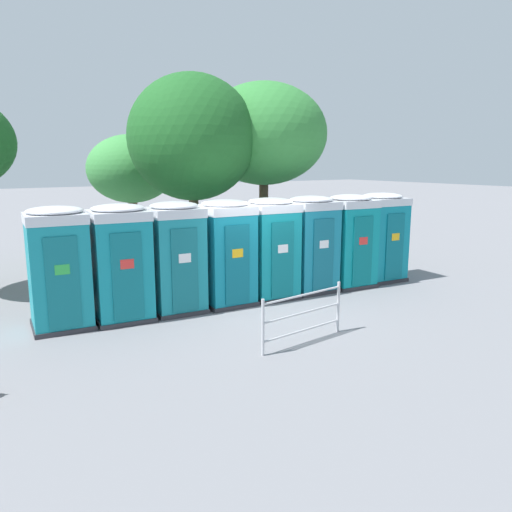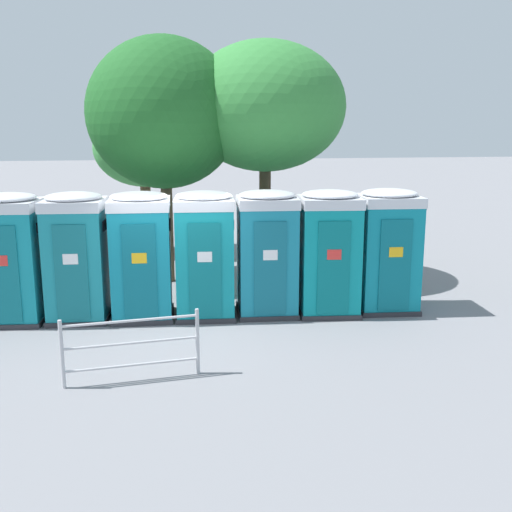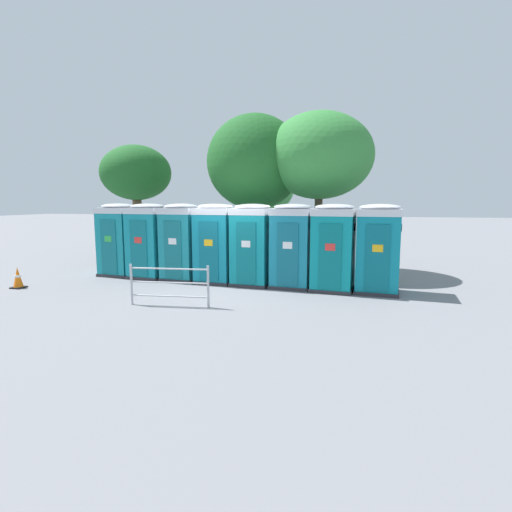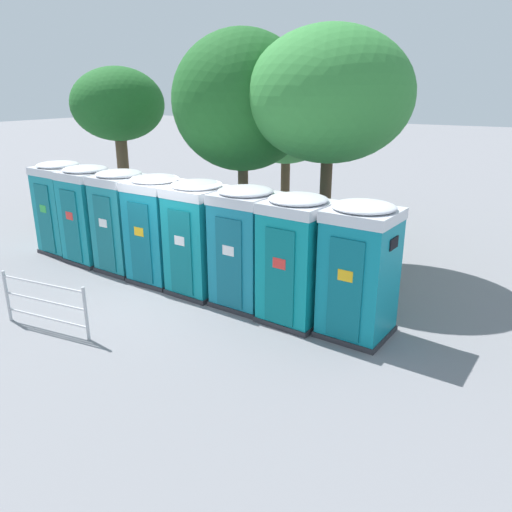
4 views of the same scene
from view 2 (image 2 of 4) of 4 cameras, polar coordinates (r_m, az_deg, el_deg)
ground_plane at (r=11.93m, az=-7.80°, el=-6.33°), size 120.00×120.00×0.00m
portapotty_1 at (r=12.57m, az=-22.31°, el=-0.13°), size 1.32×1.30×2.54m
portapotty_2 at (r=12.28m, az=-16.68°, el=-0.00°), size 1.24×1.28×2.54m
portapotty_3 at (r=12.06m, az=-10.86°, el=0.08°), size 1.24×1.24×2.54m
portapotty_4 at (r=12.00m, az=-4.89°, el=0.20°), size 1.27×1.29×2.54m
portapotty_5 at (r=12.12m, az=1.04°, el=0.36°), size 1.28×1.27×2.54m
portapotty_6 at (r=12.25m, az=6.92°, el=0.40°), size 1.32×1.30×2.54m
portapotty_7 at (r=12.69m, az=12.36°, el=0.61°), size 1.30×1.28×2.54m
street_tree_0 at (r=14.66m, az=-8.76°, el=13.25°), size 3.63×3.63×5.85m
street_tree_2 at (r=18.24m, az=-10.64°, el=10.06°), size 2.95×2.95×4.32m
street_tree_3 at (r=14.86m, az=0.89°, el=13.99°), size 3.88×3.88×5.80m
event_barrier at (r=9.26m, az=-11.76°, el=-8.32°), size 2.05×0.29×1.05m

